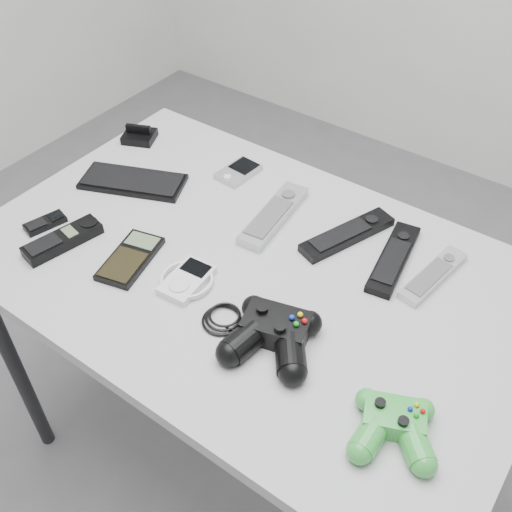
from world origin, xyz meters
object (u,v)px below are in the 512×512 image
Objects in this scene: remote_silver_a at (274,215)px; pda at (238,171)px; desk at (252,288)px; remote_silver_b at (433,275)px; calculator at (130,258)px; remote_black_a at (347,234)px; mp3_player at (187,280)px; controller_green at (394,424)px; mobile_phone at (45,223)px; controller_black at (273,332)px; remote_black_b at (394,258)px; cordless_handset at (63,239)px; pda_keyboard at (133,181)px.

pda is at bearing 145.34° from remote_silver_a.
remote_silver_b reaches higher than desk.
desk is 0.25m from calculator.
calculator is at bearing -114.78° from remote_black_a.
mp3_player reaches higher than pda.
controller_green reaches higher than desk.
calculator is (0.23, 0.03, 0.00)m from mobile_phone.
desk is 7.40× the size of calculator.
remote_black_a is at bearing 80.22° from controller_black.
remote_black_b is (0.22, 0.18, 0.08)m from desk.
mp3_player is at bearing 158.89° from controller_black.
remote_black_a reaches higher than calculator.
remote_silver_a reaches higher than remote_black_b.
cordless_handset is at bearing -104.85° from pda.
remote_silver_b is 0.81m from mobile_phone.
pda_keyboard is at bearing -172.07° from remote_silver_a.
remote_silver_b is 2.15× the size of mobile_phone.
cordless_handset is (-0.47, -0.36, 0.00)m from remote_black_a.
desk is at bearing -141.60° from remote_silver_b.
remote_black_b is at bearing 37.91° from desk.
remote_black_a is (0.16, 0.04, -0.00)m from remote_silver_a.
desk is at bearing 35.56° from mobile_phone.
mp3_player is (0.14, -0.35, 0.00)m from pda.
remote_black_a reaches higher than pda_keyboard.
mobile_phone is 0.61× the size of controller_green.
pda is 0.48× the size of remote_black_b.
remote_black_a is (0.32, -0.05, 0.00)m from pda.
pda_keyboard is 1.06× the size of remote_silver_a.
controller_black is at bearing -14.40° from calculator.
mp3_player is at bearing -101.49° from remote_black_a.
controller_green is at bearing -29.26° from pda.
desk is at bearing 121.57° from controller_black.
remote_silver_b is at bearing -7.59° from remote_black_b.
remote_silver_a is at bearing -166.25° from remote_silver_b.
pda_keyboard is 2.31× the size of pda.
remote_black_a is 0.19m from remote_silver_b.
calculator is at bearing -126.12° from remote_silver_a.
calculator is at bearing -153.75° from remote_black_b.
remote_silver_a is 0.27m from remote_black_b.
pda is 0.33m from remote_black_a.
remote_silver_b reaches higher than calculator.
remote_silver_b is 1.22× the size of calculator.
pda is 0.73m from controller_green.
mobile_phone is at bearing -159.76° from desk.
mobile_phone is (-0.22, -0.39, -0.00)m from pda.
pda is 0.44m from cordless_handset.
pda_keyboard is 0.70m from remote_silver_b.
mobile_phone is at bearing -115.05° from pda.
remote_silver_a reaches higher than pda.
controller_black is at bearing -63.87° from remote_black_a.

